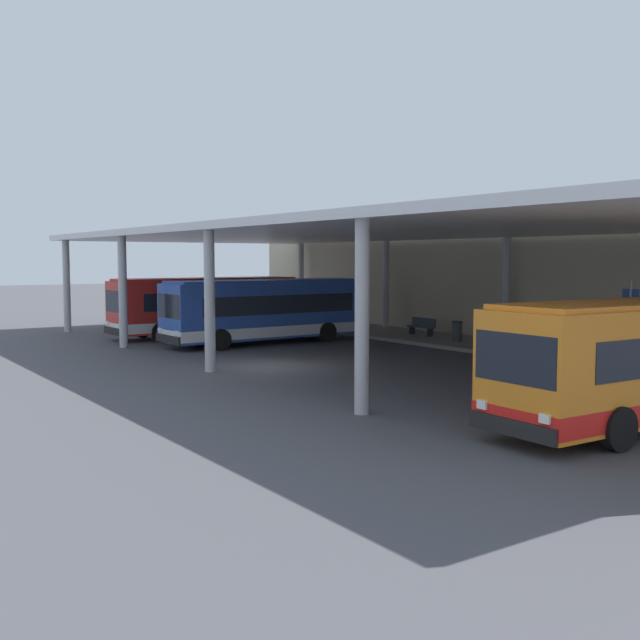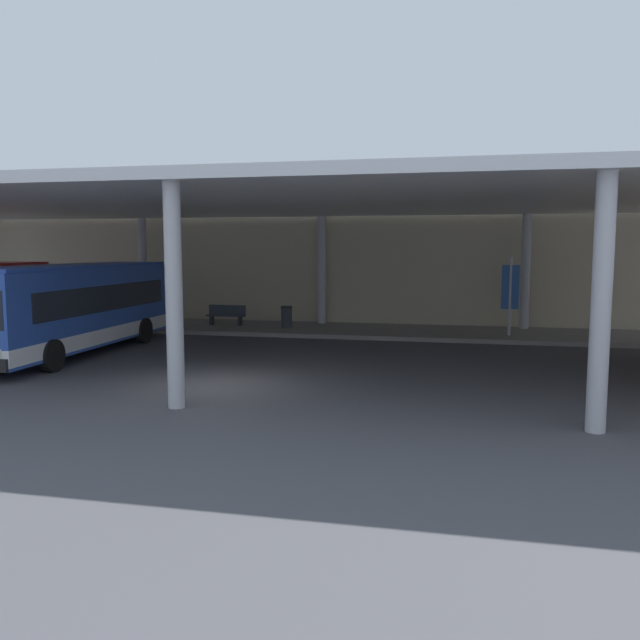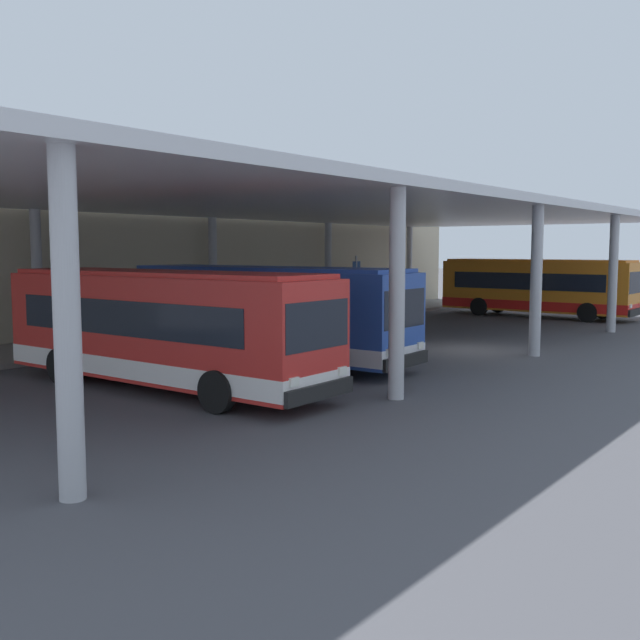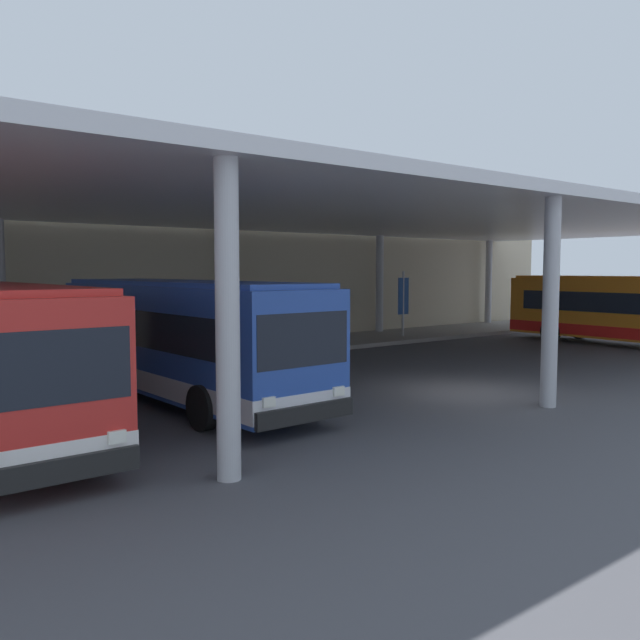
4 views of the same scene
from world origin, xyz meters
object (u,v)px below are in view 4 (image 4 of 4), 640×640
(bus_middle_bay, at_px, (623,310))
(trash_bin, at_px, (230,338))
(bus_second_bay, at_px, (182,338))
(bench_waiting, at_px, (155,342))
(banner_sign, at_px, (403,300))

(bus_middle_bay, distance_m, trash_bin, 17.75)
(bus_second_bay, relative_size, bench_waiting, 5.88)
(bus_second_bay, distance_m, bench_waiting, 8.39)
(bus_second_bay, height_order, bus_middle_bay, same)
(bench_waiting, distance_m, trash_bin, 3.07)
(bus_middle_bay, bearing_deg, bus_second_bay, 177.35)
(bus_middle_bay, height_order, banner_sign, banner_sign)
(bus_second_bay, relative_size, banner_sign, 3.31)
(bus_second_bay, xyz_separation_m, bus_middle_bay, (21.36, -0.99, 0.00))
(trash_bin, height_order, banner_sign, banner_sign)
(banner_sign, bearing_deg, bus_second_bay, -155.49)
(bus_second_bay, distance_m, bus_middle_bay, 21.38)
(bus_second_bay, bearing_deg, banner_sign, 24.51)
(bench_waiting, relative_size, trash_bin, 1.84)
(bus_middle_bay, height_order, trash_bin, bus_middle_bay)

